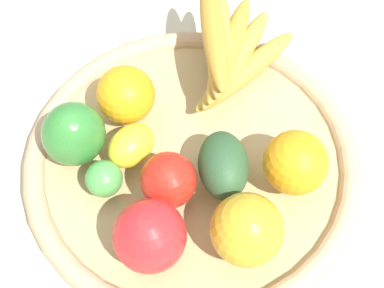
{
  "coord_description": "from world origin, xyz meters",
  "views": [
    {
      "loc": [
        -0.02,
        -0.35,
        0.61
      ],
      "look_at": [
        0.0,
        0.0,
        0.06
      ],
      "focal_mm": 50.58,
      "sensor_mm": 36.0,
      "label": 1
    }
  ],
  "objects_px": {
    "orange_1": "(295,163)",
    "bell_pepper": "(74,134)",
    "avocado": "(223,165)",
    "apple_0": "(150,236)",
    "orange_0": "(126,95)",
    "apple_1": "(168,180)",
    "banana_bunch": "(229,50)",
    "lime_0": "(104,179)",
    "lemon_0": "(131,145)",
    "apple_2": "(247,230)"
  },
  "relations": [
    {
      "from": "avocado",
      "to": "apple_0",
      "type": "distance_m",
      "value": 0.12
    },
    {
      "from": "lemon_0",
      "to": "avocado",
      "type": "height_order",
      "value": "avocado"
    },
    {
      "from": "lime_0",
      "to": "bell_pepper",
      "type": "height_order",
      "value": "bell_pepper"
    },
    {
      "from": "avocado",
      "to": "banana_bunch",
      "type": "height_order",
      "value": "banana_bunch"
    },
    {
      "from": "orange_0",
      "to": "apple_0",
      "type": "distance_m",
      "value": 0.19
    },
    {
      "from": "banana_bunch",
      "to": "apple_1",
      "type": "xyz_separation_m",
      "value": [
        -0.09,
        -0.18,
        -0.01
      ]
    },
    {
      "from": "orange_0",
      "to": "apple_2",
      "type": "xyz_separation_m",
      "value": [
        0.13,
        -0.19,
        0.0
      ]
    },
    {
      "from": "apple_1",
      "to": "bell_pepper",
      "type": "xyz_separation_m",
      "value": [
        -0.11,
        0.06,
        0.01
      ]
    },
    {
      "from": "banana_bunch",
      "to": "apple_0",
      "type": "bearing_deg",
      "value": -113.24
    },
    {
      "from": "orange_1",
      "to": "apple_2",
      "type": "relative_size",
      "value": 0.95
    },
    {
      "from": "bell_pepper",
      "to": "avocado",
      "type": "bearing_deg",
      "value": -41.28
    },
    {
      "from": "avocado",
      "to": "orange_0",
      "type": "relative_size",
      "value": 1.18
    },
    {
      "from": "lime_0",
      "to": "apple_0",
      "type": "xyz_separation_m",
      "value": [
        0.05,
        -0.08,
        0.02
      ]
    },
    {
      "from": "avocado",
      "to": "banana_bunch",
      "type": "distance_m",
      "value": 0.17
    },
    {
      "from": "banana_bunch",
      "to": "orange_0",
      "type": "xyz_separation_m",
      "value": [
        -0.13,
        -0.06,
        -0.0
      ]
    },
    {
      "from": "lemon_0",
      "to": "apple_1",
      "type": "height_order",
      "value": "apple_1"
    },
    {
      "from": "banana_bunch",
      "to": "apple_2",
      "type": "bearing_deg",
      "value": -91.15
    },
    {
      "from": "avocado",
      "to": "banana_bunch",
      "type": "relative_size",
      "value": 0.45
    },
    {
      "from": "avocado",
      "to": "bell_pepper",
      "type": "distance_m",
      "value": 0.18
    },
    {
      "from": "orange_0",
      "to": "avocado",
      "type": "bearing_deg",
      "value": -42.44
    },
    {
      "from": "lime_0",
      "to": "orange_0",
      "type": "bearing_deg",
      "value": 76.66
    },
    {
      "from": "apple_1",
      "to": "orange_0",
      "type": "height_order",
      "value": "orange_0"
    },
    {
      "from": "orange_1",
      "to": "bell_pepper",
      "type": "height_order",
      "value": "bell_pepper"
    },
    {
      "from": "orange_0",
      "to": "lime_0",
      "type": "relative_size",
      "value": 1.68
    },
    {
      "from": "avocado",
      "to": "lime_0",
      "type": "xyz_separation_m",
      "value": [
        -0.14,
        -0.01,
        -0.01
      ]
    },
    {
      "from": "avocado",
      "to": "banana_bunch",
      "type": "bearing_deg",
      "value": 82.41
    },
    {
      "from": "banana_bunch",
      "to": "apple_2",
      "type": "xyz_separation_m",
      "value": [
        -0.01,
        -0.25,
        -0.0
      ]
    },
    {
      "from": "avocado",
      "to": "apple_0",
      "type": "height_order",
      "value": "apple_0"
    },
    {
      "from": "avocado",
      "to": "lemon_0",
      "type": "bearing_deg",
      "value": 160.33
    },
    {
      "from": "apple_2",
      "to": "lemon_0",
      "type": "bearing_deg",
      "value": 134.96
    },
    {
      "from": "lemon_0",
      "to": "apple_2",
      "type": "xyz_separation_m",
      "value": [
        0.12,
        -0.12,
        0.02
      ]
    },
    {
      "from": "orange_0",
      "to": "bell_pepper",
      "type": "distance_m",
      "value": 0.08
    },
    {
      "from": "avocado",
      "to": "lime_0",
      "type": "distance_m",
      "value": 0.14
    },
    {
      "from": "avocado",
      "to": "apple_1",
      "type": "xyz_separation_m",
      "value": [
        -0.06,
        -0.02,
        0.0
      ]
    },
    {
      "from": "orange_0",
      "to": "lime_0",
      "type": "xyz_separation_m",
      "value": [
        -0.03,
        -0.11,
        -0.01
      ]
    },
    {
      "from": "avocado",
      "to": "apple_1",
      "type": "distance_m",
      "value": 0.07
    },
    {
      "from": "lime_0",
      "to": "apple_0",
      "type": "relative_size",
      "value": 0.55
    },
    {
      "from": "avocado",
      "to": "apple_2",
      "type": "xyz_separation_m",
      "value": [
        0.02,
        -0.09,
        0.01
      ]
    },
    {
      "from": "lemon_0",
      "to": "apple_2",
      "type": "distance_m",
      "value": 0.18
    },
    {
      "from": "orange_1",
      "to": "apple_0",
      "type": "relative_size",
      "value": 0.95
    },
    {
      "from": "lemon_0",
      "to": "bell_pepper",
      "type": "relative_size",
      "value": 0.73
    },
    {
      "from": "banana_bunch",
      "to": "avocado",
      "type": "bearing_deg",
      "value": -97.59
    },
    {
      "from": "apple_0",
      "to": "orange_1",
      "type": "bearing_deg",
      "value": 25.63
    },
    {
      "from": "apple_1",
      "to": "lime_0",
      "type": "bearing_deg",
      "value": 170.81
    },
    {
      "from": "apple_1",
      "to": "lime_0",
      "type": "relative_size",
      "value": 1.49
    },
    {
      "from": "avocado",
      "to": "apple_0",
      "type": "relative_size",
      "value": 1.09
    },
    {
      "from": "orange_1",
      "to": "apple_1",
      "type": "height_order",
      "value": "orange_1"
    },
    {
      "from": "banana_bunch",
      "to": "apple_2",
      "type": "distance_m",
      "value": 0.25
    },
    {
      "from": "banana_bunch",
      "to": "bell_pepper",
      "type": "xyz_separation_m",
      "value": [
        -0.19,
        -0.12,
        0.0
      ]
    },
    {
      "from": "apple_1",
      "to": "apple_2",
      "type": "height_order",
      "value": "apple_2"
    }
  ]
}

